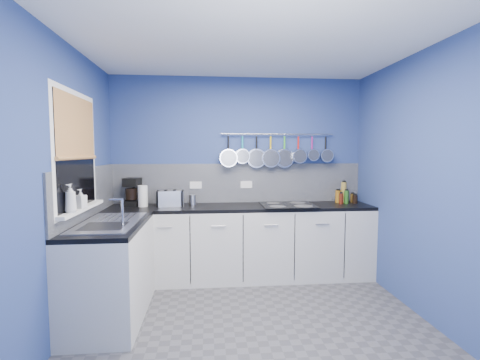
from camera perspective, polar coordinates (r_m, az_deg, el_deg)
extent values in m
cube|color=#47474C|center=(3.34, 2.23, -23.19)|extent=(3.20, 3.00, 0.02)
cube|color=white|center=(3.11, 2.39, 22.63)|extent=(3.20, 3.00, 0.02)
cube|color=navy|center=(4.47, -0.27, 0.80)|extent=(3.20, 0.02, 2.50)
cube|color=navy|center=(1.50, 10.03, -6.98)|extent=(3.20, 0.02, 2.50)
cube|color=navy|center=(3.19, -27.76, -1.31)|extent=(0.02, 3.00, 2.50)
cube|color=navy|center=(3.56, 28.92, -0.78)|extent=(0.02, 3.00, 2.50)
cube|color=gray|center=(4.45, -0.24, -0.51)|extent=(3.20, 0.02, 0.50)
cube|color=gray|center=(3.75, -23.90, -1.89)|extent=(0.02, 1.80, 0.50)
cube|color=beige|center=(4.30, 0.11, -10.46)|extent=(3.20, 0.60, 0.86)
cube|color=black|center=(4.20, 0.11, -4.53)|extent=(3.20, 0.60, 0.04)
cube|color=beige|center=(3.54, -20.53, -14.13)|extent=(0.60, 1.20, 0.86)
cube|color=black|center=(3.42, -20.74, -6.96)|extent=(0.60, 1.20, 0.04)
cube|color=white|center=(3.44, -25.50, 4.19)|extent=(0.01, 1.00, 1.10)
cube|color=black|center=(3.44, -25.42, 4.19)|extent=(0.01, 0.90, 1.00)
cube|color=tan|center=(3.44, -25.43, 7.94)|extent=(0.01, 0.90, 0.55)
cube|color=white|center=(3.47, -24.81, -4.33)|extent=(0.10, 0.98, 0.03)
cube|color=silver|center=(3.42, -20.76, -6.57)|extent=(0.50, 0.95, 0.01)
cube|color=white|center=(4.43, -7.34, -0.84)|extent=(0.15, 0.01, 0.09)
cube|color=white|center=(4.45, 1.05, -0.77)|extent=(0.15, 0.01, 0.09)
cylinder|color=silver|center=(4.48, 6.24, 7.56)|extent=(1.45, 0.02, 0.02)
imported|color=white|center=(3.18, -26.28, -2.73)|extent=(0.12, 0.12, 0.24)
imported|color=white|center=(3.39, -24.89, -2.81)|extent=(0.10, 0.10, 0.17)
cylinder|color=white|center=(4.27, -15.80, -2.58)|extent=(0.14, 0.14, 0.25)
cube|color=silver|center=(4.23, -11.46, -2.99)|extent=(0.32, 0.22, 0.19)
cylinder|color=silver|center=(4.29, -7.85, -3.28)|extent=(0.10, 0.10, 0.12)
cube|color=black|center=(4.24, 7.93, -4.12)|extent=(0.64, 0.56, 0.01)
cylinder|color=brown|center=(4.69, 18.11, -2.87)|extent=(0.05, 0.05, 0.11)
cylinder|color=olive|center=(4.64, 16.80, -1.97)|extent=(0.07, 0.07, 0.26)
cylinder|color=#8C5914|center=(4.62, 15.94, -2.64)|extent=(0.07, 0.07, 0.16)
cylinder|color=black|center=(4.60, 18.51, -3.05)|extent=(0.06, 0.06, 0.11)
cylinder|color=#265919|center=(4.55, 17.20, -2.73)|extent=(0.06, 0.06, 0.17)
cylinder|color=#4C190C|center=(4.50, 16.41, -2.99)|extent=(0.05, 0.05, 0.13)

